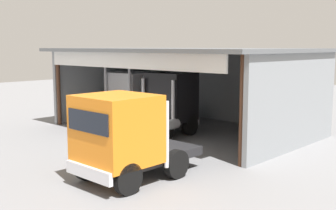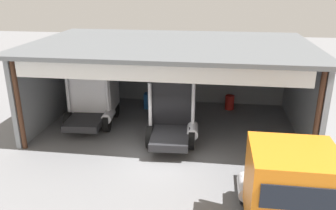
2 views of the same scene
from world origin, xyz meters
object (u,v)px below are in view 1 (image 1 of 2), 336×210
(truck_white_left_bay, at_px, (129,95))
(truck_orange_right_bay, at_px, (123,136))
(oil_drum, at_px, (260,123))
(tool_cart, at_px, (189,114))
(truck_black_yard_outside, at_px, (168,103))

(truck_white_left_bay, xyz_separation_m, truck_orange_right_bay, (9.40, -8.57, -0.00))
(oil_drum, height_order, tool_cart, tool_cart)
(truck_white_left_bay, distance_m, oil_drum, 8.72)
(oil_drum, xyz_separation_m, tool_cart, (-5.10, -0.55, 0.04))
(truck_black_yard_outside, bearing_deg, tool_cart, 112.23)
(truck_black_yard_outside, bearing_deg, truck_white_left_bay, 160.62)
(truck_black_yard_outside, bearing_deg, oil_drum, 52.15)
(truck_white_left_bay, xyz_separation_m, oil_drum, (8.00, 3.22, -1.27))
(truck_black_yard_outside, xyz_separation_m, truck_orange_right_bay, (4.54, -7.19, -0.08))
(oil_drum, relative_size, tool_cart, 0.92)
(truck_orange_right_bay, xyz_separation_m, oil_drum, (-1.39, 11.79, -1.27))
(truck_white_left_bay, height_order, truck_black_yard_outside, truck_white_left_bay)
(truck_white_left_bay, bearing_deg, truck_orange_right_bay, -46.50)
(truck_black_yard_outside, relative_size, truck_orange_right_bay, 0.92)
(truck_black_yard_outside, distance_m, tool_cart, 4.69)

